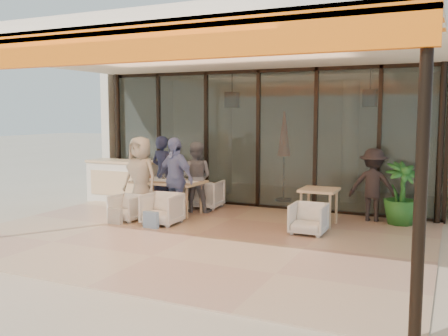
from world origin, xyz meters
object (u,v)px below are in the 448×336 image
object	(u,v)px
standing_woman	(373,185)
diner_navy	(163,173)
chair_near_right	(162,208)
diner_cream	(141,177)
host_counter	(123,181)
potted_palm	(401,194)
diner_periwinkle	(175,179)
chair_far_right	(206,193)
side_chair	(308,217)
dining_table	(169,183)
side_table	(319,194)
diner_grey	(195,177)
chair_far_left	(175,192)
chair_near_left	(127,207)

from	to	relation	value
standing_woman	diner_navy	bearing A→B (deg)	6.92
chair_near_right	diner_cream	world-z (taller)	diner_cream
host_counter	chair_near_right	xyz separation A→B (m)	(2.27, -1.82, -0.18)
chair_near_right	diner_navy	size ratio (longest dim) A/B	0.41
standing_woman	potted_palm	bearing A→B (deg)	170.82
diner_periwinkle	diner_navy	bearing A→B (deg)	150.96
chair_near_right	diner_periwinkle	distance (m)	0.71
chair_far_right	diner_periwinkle	distance (m)	1.48
diner_cream	side_chair	world-z (taller)	diner_cream
dining_table	side_table	distance (m)	3.27
diner_grey	diner_cream	bearing A→B (deg)	34.24
diner_navy	diner_cream	size ratio (longest dim) A/B	0.99
dining_table	chair_far_left	bearing A→B (deg)	113.70
chair_far_left	chair_near_right	bearing A→B (deg)	104.66
diner_navy	dining_table	bearing A→B (deg)	142.76
chair_far_left	diner_grey	distance (m)	1.08
chair_far_left	side_table	size ratio (longest dim) A/B	0.86
dining_table	host_counter	bearing A→B (deg)	154.99
host_counter	chair_far_right	bearing A→B (deg)	2.09
chair_near_left	diner_grey	size ratio (longest dim) A/B	0.38
chair_far_right	standing_woman	xyz separation A→B (m)	(3.73, 0.16, 0.38)
diner_cream	side_table	xyz separation A→B (m)	(3.68, 0.70, -0.22)
diner_navy	side_table	distance (m)	3.69
diner_periwinkle	standing_woman	world-z (taller)	diner_periwinkle
side_chair	diner_cream	bearing A→B (deg)	178.63
chair_near_right	potted_palm	distance (m)	4.72
diner_cream	diner_periwinkle	xyz separation A→B (m)	(0.84, 0.00, 0.00)
chair_far_left	potted_palm	distance (m)	5.13
chair_far_right	diner_navy	world-z (taller)	diner_navy
chair_near_right	chair_far_right	bearing A→B (deg)	87.63
diner_cream	diner_grey	bearing A→B (deg)	54.64
dining_table	chair_far_right	world-z (taller)	dining_table
chair_near_right	standing_woman	distance (m)	4.28
diner_grey	side_chair	distance (m)	3.03
chair_far_right	diner_grey	bearing A→B (deg)	84.98
host_counter	diner_navy	xyz separation A→B (m)	(1.43, -0.42, 0.32)
dining_table	potted_palm	world-z (taller)	potted_palm
chair_far_right	potted_palm	world-z (taller)	potted_palm
diner_navy	potted_palm	size ratio (longest dim) A/B	1.35
host_counter	chair_near_left	bearing A→B (deg)	-51.77
chair_near_left	potted_palm	size ratio (longest dim) A/B	0.48
chair_far_right	chair_near_right	distance (m)	1.90
chair_near_right	diner_navy	xyz separation A→B (m)	(-0.84, 1.40, 0.50)
chair_far_right	potted_palm	distance (m)	4.29
chair_near_left	side_table	size ratio (longest dim) A/B	0.81
dining_table	diner_cream	world-z (taller)	diner_cream
chair_far_left	chair_near_right	size ratio (longest dim) A/B	0.91
chair_far_left	diner_grey	bearing A→B (deg)	140.05
dining_table	side_chair	size ratio (longest dim) A/B	2.35
diner_cream	side_table	bearing A→B (deg)	18.50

